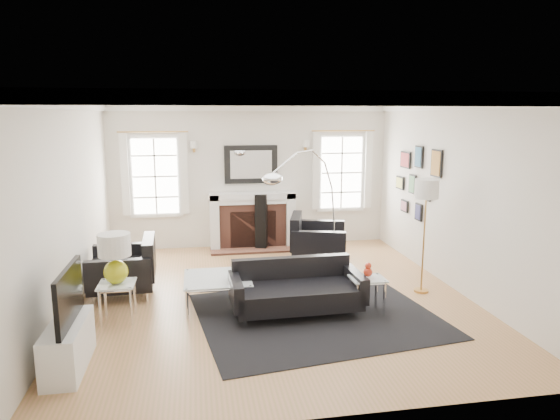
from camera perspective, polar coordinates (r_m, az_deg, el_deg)
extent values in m
plane|color=#A77D46|center=(7.39, -0.60, -9.88)|extent=(6.00, 6.00, 0.00)
cube|color=silver|center=(9.96, -3.35, 3.82)|extent=(5.50, 0.04, 2.80)
cube|color=silver|center=(4.16, 5.95, -6.18)|extent=(5.50, 0.04, 2.80)
cube|color=silver|center=(7.13, -23.01, 0.17)|extent=(0.04, 6.00, 2.80)
cube|color=silver|center=(7.92, 19.43, 1.41)|extent=(0.04, 6.00, 2.80)
cube|color=white|center=(6.91, -0.64, 12.38)|extent=(5.50, 6.00, 0.02)
cube|color=white|center=(6.91, -0.64, 11.88)|extent=(5.50, 6.00, 0.12)
cube|color=white|center=(9.85, -7.50, -1.35)|extent=(0.18, 0.38, 1.10)
cube|color=white|center=(10.01, 1.10, -1.06)|extent=(0.18, 0.38, 1.10)
cube|color=white|center=(9.81, -3.19, 1.65)|extent=(1.70, 0.38, 0.12)
cube|color=white|center=(9.83, -3.19, 1.07)|extent=(1.50, 0.34, 0.10)
cube|color=brown|center=(9.95, -3.17, -1.75)|extent=(1.30, 0.30, 0.90)
cube|color=black|center=(9.86, -3.10, -2.27)|extent=(0.90, 0.10, 0.76)
cube|color=brown|center=(9.79, -2.96, -4.54)|extent=(1.70, 0.50, 0.04)
cube|color=black|center=(9.89, -3.34, 5.23)|extent=(1.05, 0.06, 0.75)
cube|color=white|center=(9.86, -3.31, 5.21)|extent=(0.82, 0.02, 0.55)
cube|color=white|center=(9.89, -14.06, 3.76)|extent=(1.00, 0.05, 1.60)
cube|color=white|center=(9.86, -14.07, 3.74)|extent=(0.84, 0.02, 1.44)
cube|color=white|center=(9.85, -17.31, 3.85)|extent=(0.14, 0.05, 1.55)
cube|color=white|center=(9.76, -10.89, 4.09)|extent=(0.14, 0.05, 1.55)
cube|color=white|center=(10.29, 6.99, 4.26)|extent=(1.00, 0.05, 1.60)
cube|color=white|center=(10.26, 7.03, 4.24)|extent=(0.84, 0.02, 1.44)
cube|color=white|center=(10.05, 4.14, 4.44)|extent=(0.14, 0.05, 1.55)
cube|color=white|center=(10.36, 10.08, 4.50)|extent=(0.14, 0.05, 1.55)
cube|color=black|center=(8.38, 17.46, 5.11)|extent=(0.03, 0.34, 0.44)
cube|color=#B0732F|center=(8.37, 17.35, 5.11)|extent=(0.01, 0.29, 0.39)
cube|color=black|center=(8.96, 15.59, 5.87)|extent=(0.03, 0.28, 0.38)
cube|color=#2F5F83|center=(8.95, 15.49, 5.87)|extent=(0.01, 0.23, 0.33)
cube|color=black|center=(9.46, 14.15, 5.58)|extent=(0.03, 0.40, 0.30)
cube|color=#B5373B|center=(9.46, 14.05, 5.58)|extent=(0.01, 0.35, 0.25)
cube|color=black|center=(8.71, 16.39, 2.05)|extent=(0.03, 0.30, 0.30)
cube|color=olive|center=(8.70, 16.28, 2.05)|extent=(0.01, 0.25, 0.25)
cube|color=black|center=(9.19, 14.91, 2.88)|extent=(0.03, 0.26, 0.34)
cube|color=#568F5B|center=(9.18, 14.81, 2.88)|extent=(0.01, 0.21, 0.29)
cube|color=black|center=(9.69, 13.56, 3.04)|extent=(0.03, 0.32, 0.24)
cube|color=#C6BE54|center=(9.69, 13.46, 3.04)|extent=(0.01, 0.27, 0.19)
cube|color=black|center=(8.99, 15.56, -0.23)|extent=(0.03, 0.24, 0.30)
cube|color=navy|center=(8.99, 15.45, -0.23)|extent=(0.01, 0.19, 0.25)
cube|color=black|center=(9.53, 14.04, 0.45)|extent=(0.03, 0.28, 0.22)
cube|color=#AC6473|center=(9.52, 13.94, 0.45)|extent=(0.01, 0.23, 0.17)
cube|color=white|center=(5.81, -23.05, -14.09)|extent=(0.35, 1.00, 0.50)
cube|color=black|center=(5.59, -22.97, -8.97)|extent=(0.05, 1.00, 0.58)
cube|color=black|center=(6.76, 4.18, -11.89)|extent=(3.33, 2.90, 0.01)
cube|color=black|center=(6.71, 1.93, -9.74)|extent=(1.67, 0.83, 0.28)
cube|color=black|center=(6.96, 1.28, -7.20)|extent=(1.65, 0.17, 0.46)
cube|color=black|center=(6.54, -5.06, -9.29)|extent=(0.15, 0.78, 0.35)
cube|color=black|center=(6.89, 8.55, -8.32)|extent=(0.15, 0.78, 0.35)
cube|color=black|center=(7.74, -17.62, -6.99)|extent=(0.93, 0.93, 0.34)
cube|color=black|center=(7.64, -14.71, -5.14)|extent=(0.20, 0.90, 0.56)
cube|color=black|center=(8.13, -17.40, -5.14)|extent=(0.90, 0.18, 0.42)
cube|color=black|center=(7.27, -17.99, -7.04)|extent=(0.90, 0.18, 0.42)
cube|color=black|center=(8.98, 4.48, -4.00)|extent=(1.13, 1.13, 0.34)
cube|color=black|center=(8.93, 1.85, -2.38)|extent=(0.40, 0.93, 0.57)
cube|color=black|center=(8.50, 4.43, -3.89)|extent=(0.92, 0.37, 0.44)
cube|color=black|center=(9.39, 4.55, -2.47)|extent=(0.92, 0.37, 0.44)
cube|color=silver|center=(7.01, -7.18, -7.71)|extent=(0.91, 0.91, 0.02)
cylinder|color=silver|center=(6.68, -10.58, -10.50)|extent=(0.04, 0.04, 0.40)
cylinder|color=silver|center=(6.72, -3.39, -10.23)|extent=(0.04, 0.04, 0.40)
cylinder|color=silver|center=(7.46, -10.50, -8.21)|extent=(0.04, 0.04, 0.40)
cylinder|color=silver|center=(7.49, -4.10, -7.98)|extent=(0.04, 0.04, 0.40)
cube|color=silver|center=(6.75, -18.16, -8.05)|extent=(0.45, 0.45, 0.02)
cylinder|color=silver|center=(6.69, -19.88, -10.53)|extent=(0.04, 0.04, 0.50)
cylinder|color=silver|center=(6.63, -16.64, -10.52)|extent=(0.04, 0.04, 0.50)
cylinder|color=silver|center=(7.04, -19.35, -9.43)|extent=(0.04, 0.04, 0.50)
cylinder|color=silver|center=(6.98, -16.28, -9.41)|extent=(0.04, 0.04, 0.50)
cube|color=silver|center=(6.75, 9.99, -7.74)|extent=(0.45, 0.38, 0.02)
cylinder|color=silver|center=(6.63, 8.83, -10.19)|extent=(0.04, 0.04, 0.49)
cylinder|color=silver|center=(6.76, 11.84, -9.91)|extent=(0.04, 0.04, 0.49)
cylinder|color=silver|center=(6.90, 8.04, -9.34)|extent=(0.04, 0.04, 0.49)
cylinder|color=silver|center=(7.02, 10.95, -9.09)|extent=(0.04, 0.04, 0.49)
sphere|color=#B3B716|center=(6.70, -18.24, -6.74)|extent=(0.31, 0.31, 0.31)
cylinder|color=#B3B716|center=(6.66, -18.32, -5.48)|extent=(0.04, 0.04, 0.12)
cylinder|color=white|center=(6.61, -18.42, -3.79)|extent=(0.41, 0.41, 0.28)
sphere|color=red|center=(6.72, 10.01, -7.01)|extent=(0.12, 0.12, 0.12)
sphere|color=red|center=(6.69, 10.04, -6.30)|extent=(0.09, 0.09, 0.09)
cube|color=silver|center=(8.89, 6.10, -5.72)|extent=(0.22, 0.36, 0.18)
ellipsoid|color=silver|center=(7.26, -0.90, 3.60)|extent=(0.30, 0.30, 0.18)
cylinder|color=#BC8941|center=(7.87, 15.81, -8.85)|extent=(0.22, 0.22, 0.03)
cylinder|color=#BC8941|center=(7.66, 16.09, -3.65)|extent=(0.03, 0.03, 1.51)
cylinder|color=white|center=(7.51, 16.42, 2.34)|extent=(0.34, 0.34, 0.28)
cube|color=black|center=(9.78, -2.14, -1.36)|extent=(0.28, 0.28, 1.10)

